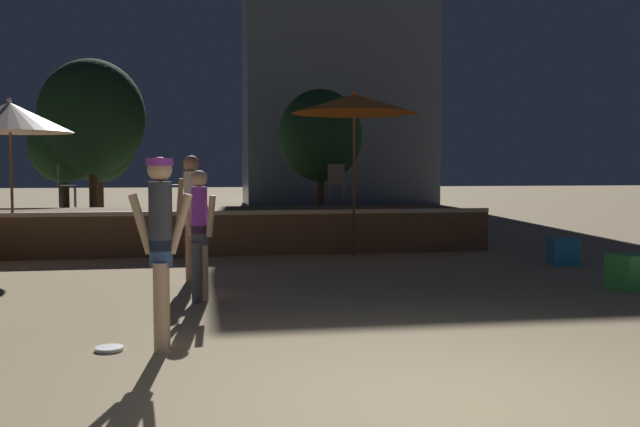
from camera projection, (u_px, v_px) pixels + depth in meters
ground_plane at (452, 410)px, 4.96m from camera, size 120.00×120.00×0.00m
wooden_deck at (219, 229)px, 15.17m from camera, size 10.79×3.19×0.87m
patio_umbrella_0 at (10, 117)px, 12.91m from camera, size 2.24×2.24×2.96m
patio_umbrella_1 at (354, 104)px, 13.60m from camera, size 2.41×2.41×3.18m
cube_seat_0 at (563, 252)px, 12.47m from camera, size 0.53×0.53×0.46m
cube_seat_2 at (630, 272)px, 9.92m from camera, size 0.56×0.56×0.49m
person_0 at (161, 241)px, 6.53m from camera, size 0.59×0.30×1.79m
person_1 at (200, 232)px, 8.95m from camera, size 0.45×0.31×1.66m
person_3 at (192, 211)px, 10.60m from camera, size 0.53×0.30×1.88m
bistro_chair_0 at (181, 181)px, 15.41m from camera, size 0.42×0.41×0.90m
bistro_chair_1 at (63, 181)px, 14.73m from camera, size 0.42×0.42×0.90m
bistro_chair_2 at (337, 181)px, 15.40m from camera, size 0.44×0.44×0.90m
frisbee_disc at (109, 348)px, 6.59m from camera, size 0.26×0.26×0.03m
background_tree_0 at (64, 146)px, 23.02m from camera, size 2.23×2.23×3.66m
background_tree_1 at (92, 117)px, 22.83m from camera, size 3.36×3.36×5.18m
background_tree_3 at (320, 136)px, 25.76m from camera, size 3.03×3.03×4.54m
background_tree_4 at (99, 142)px, 24.87m from camera, size 2.56×2.56×4.01m
distant_building at (338, 48)px, 33.83m from camera, size 8.89×4.05×14.85m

